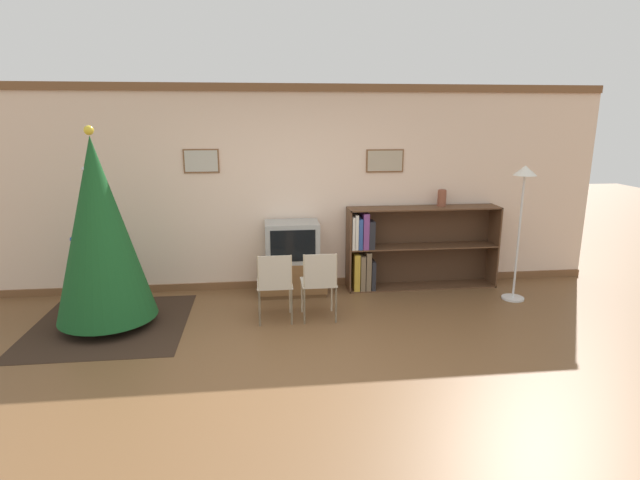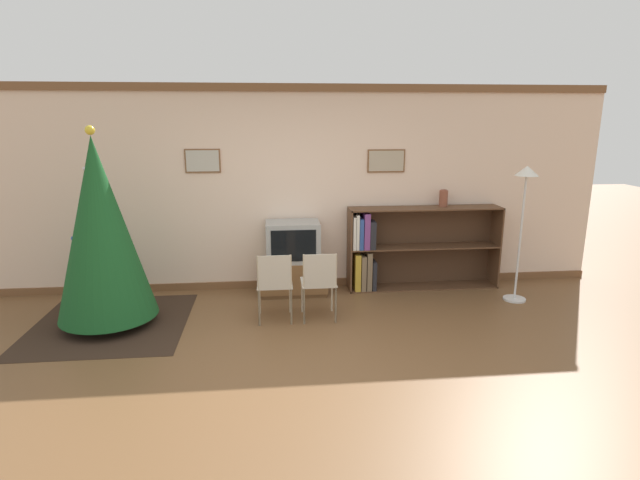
{
  "view_description": "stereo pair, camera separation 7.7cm",
  "coord_description": "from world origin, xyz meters",
  "px_view_note": "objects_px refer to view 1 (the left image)",
  "views": [
    {
      "loc": [
        -0.37,
        -4.16,
        2.3
      ],
      "look_at": [
        0.26,
        1.32,
        0.92
      ],
      "focal_mm": 28.0,
      "sensor_mm": 36.0,
      "label": 1
    },
    {
      "loc": [
        -0.3,
        -4.17,
        2.3
      ],
      "look_at": [
        0.26,
        1.32,
        0.92
      ],
      "focal_mm": 28.0,
      "sensor_mm": 36.0,
      "label": 2
    }
  ],
  "objects_px": {
    "christmas_tree": "(100,230)",
    "folding_chair_left": "(275,283)",
    "folding_chair_right": "(319,281)",
    "standing_lamp": "(523,198)",
    "television": "(292,242)",
    "vase": "(442,198)",
    "bookshelf": "(396,249)",
    "tv_console": "(292,277)"
  },
  "relations": [
    {
      "from": "christmas_tree",
      "to": "folding_chair_left",
      "type": "relative_size",
      "value": 2.68
    },
    {
      "from": "folding_chair_right",
      "to": "standing_lamp",
      "type": "xyz_separation_m",
      "value": [
        2.56,
        0.4,
        0.85
      ]
    },
    {
      "from": "television",
      "to": "vase",
      "type": "height_order",
      "value": "vase"
    },
    {
      "from": "bookshelf",
      "to": "vase",
      "type": "height_order",
      "value": "vase"
    },
    {
      "from": "television",
      "to": "standing_lamp",
      "type": "relative_size",
      "value": 0.4
    },
    {
      "from": "christmas_tree",
      "to": "bookshelf",
      "type": "height_order",
      "value": "christmas_tree"
    },
    {
      "from": "tv_console",
      "to": "television",
      "type": "bearing_deg",
      "value": -90.0
    },
    {
      "from": "vase",
      "to": "television",
      "type": "bearing_deg",
      "value": -176.55
    },
    {
      "from": "folding_chair_right",
      "to": "bookshelf",
      "type": "xyz_separation_m",
      "value": [
        1.16,
        1.03,
        0.08
      ]
    },
    {
      "from": "christmas_tree",
      "to": "folding_chair_right",
      "type": "bearing_deg",
      "value": -3.06
    },
    {
      "from": "christmas_tree",
      "to": "bookshelf",
      "type": "bearing_deg",
      "value": 14.31
    },
    {
      "from": "television",
      "to": "folding_chair_left",
      "type": "relative_size",
      "value": 0.84
    },
    {
      "from": "vase",
      "to": "standing_lamp",
      "type": "xyz_separation_m",
      "value": [
        0.78,
        -0.66,
        0.09
      ]
    },
    {
      "from": "bookshelf",
      "to": "standing_lamp",
      "type": "bearing_deg",
      "value": -24.18
    },
    {
      "from": "folding_chair_left",
      "to": "bookshelf",
      "type": "relative_size",
      "value": 0.4
    },
    {
      "from": "folding_chair_right",
      "to": "vase",
      "type": "relative_size",
      "value": 3.63
    },
    {
      "from": "standing_lamp",
      "to": "vase",
      "type": "bearing_deg",
      "value": 139.62
    },
    {
      "from": "tv_console",
      "to": "folding_chair_left",
      "type": "bearing_deg",
      "value": -104.94
    },
    {
      "from": "television",
      "to": "bookshelf",
      "type": "bearing_deg",
      "value": 3.51
    },
    {
      "from": "tv_console",
      "to": "television",
      "type": "distance_m",
      "value": 0.48
    },
    {
      "from": "tv_console",
      "to": "folding_chair_right",
      "type": "distance_m",
      "value": 1.01
    },
    {
      "from": "tv_console",
      "to": "standing_lamp",
      "type": "xyz_separation_m",
      "value": [
        2.82,
        -0.54,
        1.09
      ]
    },
    {
      "from": "standing_lamp",
      "to": "bookshelf",
      "type": "bearing_deg",
      "value": 155.82
    },
    {
      "from": "christmas_tree",
      "to": "bookshelf",
      "type": "distance_m",
      "value": 3.69
    },
    {
      "from": "tv_console",
      "to": "folding_chair_right",
      "type": "relative_size",
      "value": 1.08
    },
    {
      "from": "folding_chair_right",
      "to": "tv_console",
      "type": "bearing_deg",
      "value": 104.94
    },
    {
      "from": "tv_console",
      "to": "folding_chair_right",
      "type": "xyz_separation_m",
      "value": [
        0.25,
        -0.94,
        0.25
      ]
    },
    {
      "from": "television",
      "to": "folding_chair_right",
      "type": "height_order",
      "value": "television"
    },
    {
      "from": "christmas_tree",
      "to": "vase",
      "type": "bearing_deg",
      "value": 12.72
    },
    {
      "from": "folding_chair_right",
      "to": "standing_lamp",
      "type": "relative_size",
      "value": 0.48
    },
    {
      "from": "television",
      "to": "folding_chair_left",
      "type": "bearing_deg",
      "value": -104.98
    },
    {
      "from": "tv_console",
      "to": "vase",
      "type": "distance_m",
      "value": 2.27
    },
    {
      "from": "television",
      "to": "vase",
      "type": "distance_m",
      "value": 2.1
    },
    {
      "from": "bookshelf",
      "to": "christmas_tree",
      "type": "bearing_deg",
      "value": -165.69
    },
    {
      "from": "tv_console",
      "to": "standing_lamp",
      "type": "relative_size",
      "value": 0.51
    },
    {
      "from": "christmas_tree",
      "to": "bookshelf",
      "type": "xyz_separation_m",
      "value": [
        3.53,
        0.9,
        -0.55
      ]
    },
    {
      "from": "folding_chair_left",
      "to": "standing_lamp",
      "type": "xyz_separation_m",
      "value": [
        3.07,
        0.4,
        0.85
      ]
    },
    {
      "from": "standing_lamp",
      "to": "television",
      "type": "bearing_deg",
      "value": 169.11
    },
    {
      "from": "bookshelf",
      "to": "standing_lamp",
      "type": "xyz_separation_m",
      "value": [
        1.4,
        -0.63,
        0.77
      ]
    },
    {
      "from": "tv_console",
      "to": "folding_chair_left",
      "type": "relative_size",
      "value": 1.08
    },
    {
      "from": "vase",
      "to": "christmas_tree",
      "type": "bearing_deg",
      "value": -167.28
    },
    {
      "from": "christmas_tree",
      "to": "standing_lamp",
      "type": "height_order",
      "value": "christmas_tree"
    }
  ]
}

